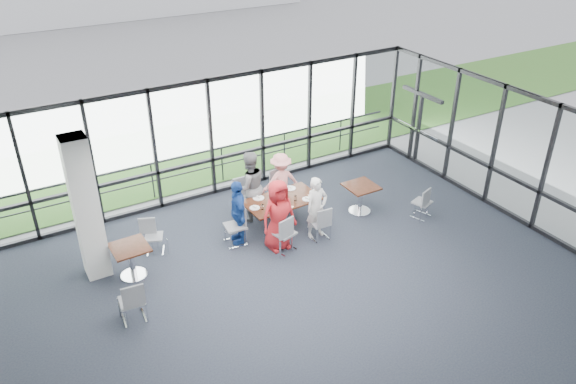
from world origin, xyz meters
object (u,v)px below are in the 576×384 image
diner_near_right (317,208)px  main_table (282,204)px  diner_far_right (281,181)px  chair_main_nr (320,223)px  side_table_left (130,252)px  chair_spare_la (131,301)px  chair_main_fr (280,190)px  chair_spare_lb (154,237)px  diner_end (238,212)px  diner_far_left (249,186)px  chair_main_end (235,226)px  diner_near_left (278,215)px  chair_main_fl (246,199)px  side_table_right (361,190)px  chair_spare_r (422,202)px  chair_main_nl (284,233)px  structural_column (86,209)px

diner_near_right → main_table: bearing=121.5°
diner_far_right → chair_main_nr: size_ratio=1.79×
side_table_left → chair_spare_la: chair_spare_la is taller
chair_main_fr → chair_spare_lb: (-3.46, -0.36, -0.08)m
diner_end → diner_far_left: bearing=148.9°
chair_spare_lb → chair_main_end: bearing=-176.6°
diner_far_right → chair_main_nr: (0.07, -1.72, -0.33)m
side_table_left → diner_near_right: 4.28m
diner_near_left → chair_main_fl: 1.64m
main_table → chair_main_fr: chair_main_fr is taller
side_table_right → chair_spare_r: size_ratio=0.91×
side_table_right → chair_spare_la: size_ratio=0.84×
main_table → diner_end: 1.20m
chair_main_nl → chair_main_fr: 1.98m
diner_far_right → chair_main_fl: diner_far_right is taller
chair_main_fr → chair_spare_lb: 3.48m
chair_main_nl → chair_spare_lb: 2.94m
chair_main_fl → side_table_left: bearing=17.5°
structural_column → side_table_right: size_ratio=4.20×
chair_spare_lb → chair_spare_r: bearing=-173.9°
chair_main_end → chair_spare_r: bearing=80.1°
diner_near_right → chair_spare_lb: size_ratio=1.89×
chair_spare_la → side_table_left: bearing=78.6°
chair_main_fl → chair_main_end: 1.22m
side_table_right → chair_main_fl: chair_main_fl is taller
diner_near_left → diner_far_left: size_ratio=0.95×
diner_near_left → diner_near_right: 1.01m
diner_near_right → chair_main_fr: bearing=91.3°
diner_near_right → diner_far_left: 1.80m
side_table_right → chair_spare_lb: bearing=170.0°
chair_main_fl → chair_spare_r: (3.79, -2.23, -0.07)m
diner_near_left → chair_main_end: 1.09m
diner_near_right → chair_main_nr: diner_near_right is taller
main_table → chair_main_fl: (-0.55, 0.86, -0.12)m
diner_near_right → diner_far_right: size_ratio=1.01×
chair_main_nr → chair_main_fl: bearing=122.7°
main_table → chair_main_nr: (0.51, -0.90, -0.19)m
side_table_left → chair_spare_la: size_ratio=0.86×
diner_far_right → side_table_left: bearing=18.4°
diner_far_left → chair_spare_r: bearing=152.6°
main_table → chair_main_nr: 1.05m
diner_near_right → chair_main_end: (-1.80, 0.66, -0.29)m
diner_far_right → chair_main_end: (-1.74, -0.92, -0.28)m
diner_far_right → chair_spare_la: diner_far_right is taller
chair_spare_la → structural_column: bearing=102.0°
side_table_right → diner_far_right: 2.03m
diner_far_right → main_table: bearing=67.4°
chair_main_nr → chair_main_fr: 1.77m
chair_main_end → main_table: bearing=100.3°
diner_far_left → structural_column: bearing=6.9°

